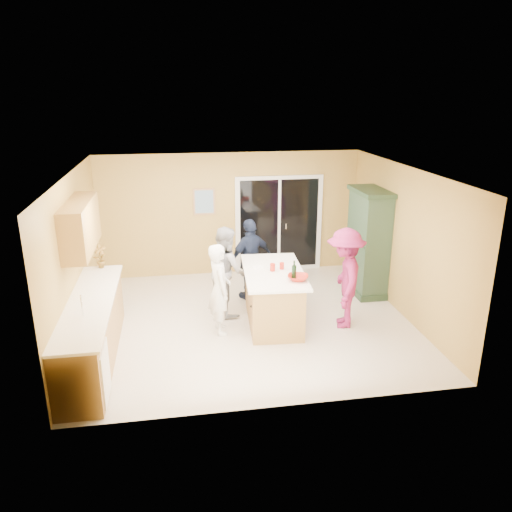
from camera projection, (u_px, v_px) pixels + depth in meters
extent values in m
plane|color=beige|center=(248.00, 321.00, 8.67)|extent=(5.50, 5.50, 0.00)
cube|color=white|center=(248.00, 171.00, 7.84)|extent=(5.50, 5.00, 0.10)
cube|color=#E9C460|center=(230.00, 214.00, 10.59)|extent=(5.50, 0.10, 2.60)
cube|color=#E9C460|center=(280.00, 313.00, 5.92)|extent=(5.50, 0.10, 2.60)
cube|color=#E9C460|center=(75.00, 259.00, 7.82)|extent=(0.10, 5.00, 2.60)
cube|color=#E9C460|center=(404.00, 242.00, 8.68)|extent=(0.10, 5.00, 2.60)
cube|color=#A3763F|center=(92.00, 332.00, 7.30)|extent=(0.60, 3.00, 0.90)
cube|color=white|center=(81.00, 375.00, 6.29)|extent=(0.62, 0.60, 0.72)
cube|color=white|center=(90.00, 302.00, 7.15)|extent=(0.65, 3.05, 0.04)
cylinder|color=silver|center=(82.00, 306.00, 6.63)|extent=(0.02, 0.02, 0.30)
cube|color=#A3763F|center=(80.00, 226.00, 7.48)|extent=(0.35, 1.60, 0.75)
cube|color=silver|center=(279.00, 224.00, 10.81)|extent=(1.90, 0.05, 2.10)
cube|color=black|center=(279.00, 224.00, 10.79)|extent=(1.70, 0.03, 1.94)
cube|color=silver|center=(279.00, 224.00, 10.79)|extent=(0.06, 0.04, 1.94)
cube|color=silver|center=(286.00, 226.00, 10.82)|extent=(0.02, 0.03, 0.12)
cube|color=#A87A54|center=(204.00, 202.00, 10.39)|extent=(0.46, 0.03, 0.56)
cube|color=#436D8B|center=(204.00, 202.00, 10.38)|extent=(0.38, 0.02, 0.48)
cube|color=#A3763F|center=(273.00, 298.00, 8.48)|extent=(0.94, 1.66, 0.91)
cube|color=white|center=(273.00, 272.00, 8.33)|extent=(1.11, 1.87, 0.04)
cube|color=black|center=(273.00, 319.00, 8.61)|extent=(0.85, 1.57, 0.10)
cube|color=#233924|center=(365.00, 288.00, 9.93)|extent=(0.57, 1.08, 0.12)
cube|color=#344E39|center=(368.00, 242.00, 9.62)|extent=(0.51, 1.02, 1.91)
cube|color=#233924|center=(372.00, 191.00, 9.31)|extent=(0.59, 1.12, 0.08)
imported|color=white|center=(220.00, 289.00, 8.06)|extent=(0.43, 0.59, 1.52)
imported|color=#9B9B9D|center=(226.00, 271.00, 8.77)|extent=(0.80, 0.91, 1.59)
imported|color=#181F35|center=(251.00, 259.00, 9.40)|extent=(0.99, 0.74, 1.56)
imported|color=#811C53|center=(345.00, 278.00, 8.26)|extent=(0.89, 1.22, 1.70)
imported|color=#B02213|center=(298.00, 278.00, 7.90)|extent=(0.41, 0.41, 0.08)
imported|color=#B43012|center=(100.00, 256.00, 8.41)|extent=(0.26, 0.22, 0.42)
cylinder|color=#B02213|center=(273.00, 267.00, 8.29)|extent=(0.09, 0.09, 0.13)
cylinder|color=#B02213|center=(282.00, 266.00, 8.38)|extent=(0.10, 0.10, 0.11)
cylinder|color=black|center=(294.00, 272.00, 7.91)|extent=(0.07, 0.07, 0.23)
cylinder|color=black|center=(294.00, 263.00, 7.86)|extent=(0.03, 0.03, 0.09)
cylinder|color=white|center=(258.00, 267.00, 8.46)|extent=(0.24, 0.24, 0.01)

